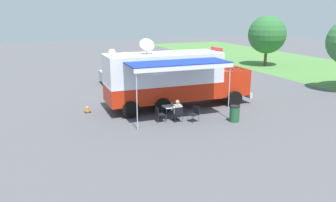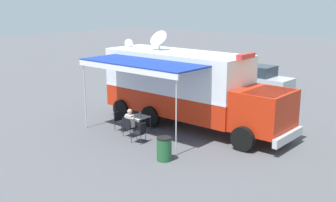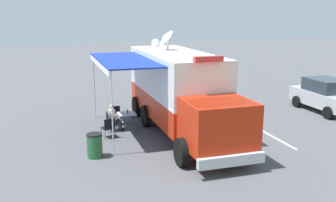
{
  "view_description": "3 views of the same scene",
  "coord_description": "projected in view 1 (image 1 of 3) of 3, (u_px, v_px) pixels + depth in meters",
  "views": [
    {
      "loc": [
        19.9,
        -8.27,
        6.13
      ],
      "look_at": [
        2.32,
        -0.69,
        1.09
      ],
      "focal_mm": 37.45,
      "sensor_mm": 36.0,
      "label": 1
    },
    {
      "loc": [
        15.55,
        11.83,
        5.93
      ],
      "look_at": [
        1.55,
        0.71,
        1.52
      ],
      "focal_mm": 44.49,
      "sensor_mm": 36.0,
      "label": 2
    },
    {
      "loc": [
        6.02,
        15.94,
        5.24
      ],
      "look_at": [
        0.34,
        0.02,
        1.28
      ],
      "focal_mm": 40.49,
      "sensor_mm": 36.0,
      "label": 3
    }
  ],
  "objects": [
    {
      "name": "traffic_cone",
      "position": [
        87.0,
        108.0,
        21.38
      ],
      "size": [
        0.36,
        0.36,
        0.58
      ],
      "color": "black",
      "rests_on": "ground"
    },
    {
      "name": "lot_stripe",
      "position": [
        171.0,
        93.0,
        26.31
      ],
      "size": [
        0.29,
        4.8,
        0.01
      ],
      "primitive_type": "cube",
      "rotation": [
        0.0,
        0.0,
        -0.03
      ],
      "color": "silver",
      "rests_on": "ground"
    },
    {
      "name": "car_behind_truck",
      "position": [
        125.0,
        72.0,
        29.94
      ],
      "size": [
        2.17,
        4.28,
        1.76
      ],
      "color": "#B2B5BA",
      "rests_on": "ground"
    },
    {
      "name": "folding_chair_beside_table",
      "position": [
        159.0,
        113.0,
        19.51
      ],
      "size": [
        0.5,
        0.5,
        0.87
      ],
      "color": "black",
      "rests_on": "ground"
    },
    {
      "name": "command_truck",
      "position": [
        175.0,
        77.0,
        22.13
      ],
      "size": [
        5.05,
        9.57,
        4.53
      ],
      "color": "red",
      "rests_on": "ground"
    },
    {
      "name": "ground_plane",
      "position": [
        164.0,
        108.0,
        22.4
      ],
      "size": [
        100.0,
        100.0,
        0.0
      ],
      "primitive_type": "plane",
      "color": "#515156"
    },
    {
      "name": "folding_chair_at_table",
      "position": [
        178.0,
        113.0,
        19.48
      ],
      "size": [
        0.5,
        0.5,
        0.87
      ],
      "color": "black",
      "rests_on": "ground"
    },
    {
      "name": "seated_responder",
      "position": [
        177.0,
        110.0,
        19.61
      ],
      "size": [
        0.67,
        0.56,
        1.25
      ],
      "color": "silver",
      "rests_on": "ground"
    },
    {
      "name": "tree_far_left",
      "position": [
        267.0,
        35.0,
        38.46
      ],
      "size": [
        4.14,
        4.14,
        5.5
      ],
      "color": "brown",
      "rests_on": "ground"
    },
    {
      "name": "water_bottle",
      "position": [
        172.0,
        104.0,
        20.1
      ],
      "size": [
        0.07,
        0.07,
        0.22
      ],
      "color": "#3F9959",
      "rests_on": "folding_table"
    },
    {
      "name": "trash_bin",
      "position": [
        234.0,
        114.0,
        19.6
      ],
      "size": [
        0.57,
        0.57,
        0.91
      ],
      "color": "#235B33",
      "rests_on": "ground"
    },
    {
      "name": "folding_table",
      "position": [
        170.0,
        107.0,
        20.1
      ],
      "size": [
        0.83,
        0.83,
        0.73
      ],
      "color": "silver",
      "rests_on": "ground"
    },
    {
      "name": "folding_chair_spare_by_truck",
      "position": [
        195.0,
        113.0,
        19.62
      ],
      "size": [
        0.57,
        0.57,
        0.87
      ],
      "color": "black",
      "rests_on": "ground"
    }
  ]
}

